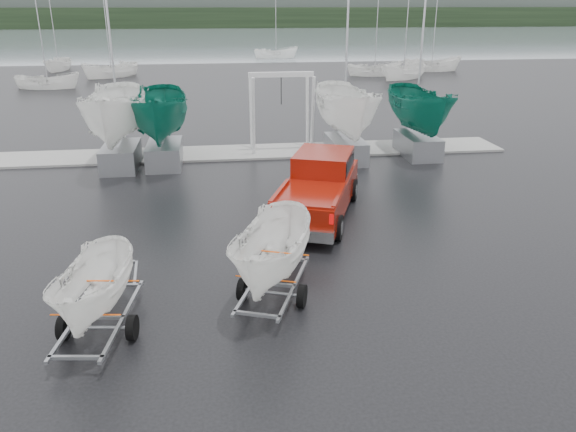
{
  "coord_description": "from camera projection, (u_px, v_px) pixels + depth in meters",
  "views": [
    {
      "loc": [
        -0.25,
        -15.68,
        7.38
      ],
      "look_at": [
        1.93,
        0.4,
        1.2
      ],
      "focal_mm": 35.0,
      "sensor_mm": 36.0,
      "label": 1
    }
  ],
  "objects": [
    {
      "name": "moored_boat_1",
      "position": [
        112.0,
        77.0,
        59.25
      ],
      "size": [
        3.54,
        3.53,
        11.3
      ],
      "rotation": [
        0.0,
        0.0,
        5.39
      ],
      "color": "white",
      "rests_on": "ground"
    },
    {
      "name": "trailer_hitched",
      "position": [
        273.0,
        203.0,
        13.96
      ],
      "size": [
        2.38,
        3.78,
        5.0
      ],
      "rotation": [
        0.0,
        0.0,
        -0.36
      ],
      "color": "gray",
      "rests_on": "ground"
    },
    {
      "name": "keelboat_0",
      "position": [
        112.0,
        75.0,
        25.24
      ],
      "size": [
        2.72,
        3.2,
        10.9
      ],
      "color": "gray",
      "rests_on": "ground"
    },
    {
      "name": "lake",
      "position": [
        210.0,
        43.0,
        109.78
      ],
      "size": [
        300.0,
        300.0,
        0.0
      ],
      "primitive_type": "plane",
      "color": "slate",
      "rests_on": "ground"
    },
    {
      "name": "treeline",
      "position": [
        208.0,
        18.0,
        173.53
      ],
      "size": [
        300.0,
        8.0,
        6.0
      ],
      "primitive_type": "cube",
      "color": "black",
      "rests_on": "ground"
    },
    {
      "name": "dock",
      "position": [
        219.0,
        153.0,
        29.2
      ],
      "size": [
        30.0,
        3.0,
        0.12
      ],
      "primitive_type": "cube",
      "color": "#999893",
      "rests_on": "ground"
    },
    {
      "name": "moored_boat_6",
      "position": [
        403.0,
        79.0,
        57.98
      ],
      "size": [
        3.58,
        3.56,
        11.36
      ],
      "rotation": [
        0.0,
        0.0,
        5.33
      ],
      "color": "white",
      "rests_on": "ground"
    },
    {
      "name": "ground_plane",
      "position": [
        227.0,
        260.0,
        17.18
      ],
      "size": [
        120.0,
        120.0,
        0.0
      ],
      "primitive_type": "plane",
      "color": "black",
      "rests_on": "ground"
    },
    {
      "name": "keelboat_1",
      "position": [
        159.0,
        80.0,
        25.77
      ],
      "size": [
        2.56,
        3.2,
        7.92
      ],
      "color": "gray",
      "rests_on": "ground"
    },
    {
      "name": "moored_boat_0",
      "position": [
        49.0,
        88.0,
        51.47
      ],
      "size": [
        2.39,
        2.33,
        10.94
      ],
      "rotation": [
        0.0,
        0.0,
        1.52
      ],
      "color": "white",
      "rests_on": "ground"
    },
    {
      "name": "pickup_truck",
      "position": [
        319.0,
        184.0,
        20.68
      ],
      "size": [
        4.34,
        6.81,
        2.15
      ],
      "rotation": [
        0.0,
        0.0,
        -0.36
      ],
      "color": "maroon",
      "rests_on": "ground"
    },
    {
      "name": "keelboat_2",
      "position": [
        348.0,
        75.0,
        26.67
      ],
      "size": [
        2.61,
        3.2,
        10.79
      ],
      "color": "gray",
      "rests_on": "ground"
    },
    {
      "name": "trailer_parked",
      "position": [
        90.0,
        244.0,
        12.52
      ],
      "size": [
        1.84,
        3.73,
        4.27
      ],
      "rotation": [
        0.0,
        0.0,
        -0.14
      ],
      "color": "gray",
      "rests_on": "ground"
    },
    {
      "name": "moored_boat_4",
      "position": [
        59.0,
        70.0,
        65.13
      ],
      "size": [
        2.48,
        2.54,
        11.05
      ],
      "rotation": [
        0.0,
        0.0,
        6.2
      ],
      "color": "white",
      "rests_on": "ground"
    },
    {
      "name": "moored_boat_5",
      "position": [
        276.0,
        58.0,
        79.66
      ],
      "size": [
        2.57,
        2.51,
        11.14
      ],
      "rotation": [
        0.0,
        0.0,
        1.63
      ],
      "color": "white",
      "rests_on": "ground"
    },
    {
      "name": "boat_hoist",
      "position": [
        281.0,
        101.0,
        28.68
      ],
      "size": [
        3.3,
        2.18,
        4.12
      ],
      "color": "silver",
      "rests_on": "ground"
    },
    {
      "name": "keelboat_3",
      "position": [
        423.0,
        80.0,
        27.55
      ],
      "size": [
        2.41,
        3.2,
        10.58
      ],
      "color": "gray",
      "rests_on": "ground"
    },
    {
      "name": "far_hill",
      "position": [
        208.0,
        11.0,
        180.22
      ],
      "size": [
        300.0,
        6.0,
        10.0
      ],
      "primitive_type": "cube",
      "color": "#4C5651",
      "rests_on": "ground"
    },
    {
      "name": "moored_boat_3",
      "position": [
        431.0,
        71.0,
        64.67
      ],
      "size": [
        2.86,
        2.8,
        11.35
      ],
      "rotation": [
        0.0,
        0.0,
        1.46
      ],
      "color": "white",
      "rests_on": "ground"
    },
    {
      "name": "moored_boat_2",
      "position": [
        374.0,
        76.0,
        60.54
      ],
      "size": [
        2.43,
        2.37,
        11.02
      ],
      "rotation": [
        0.0,
        0.0,
        1.53
      ],
      "color": "white",
      "rests_on": "ground"
    }
  ]
}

